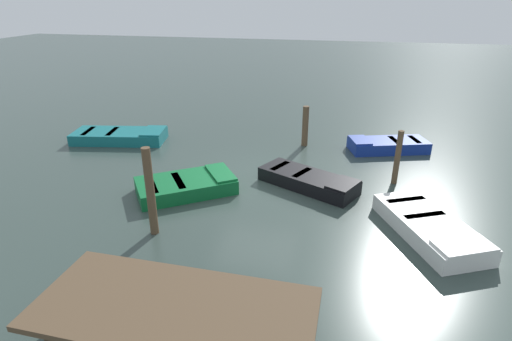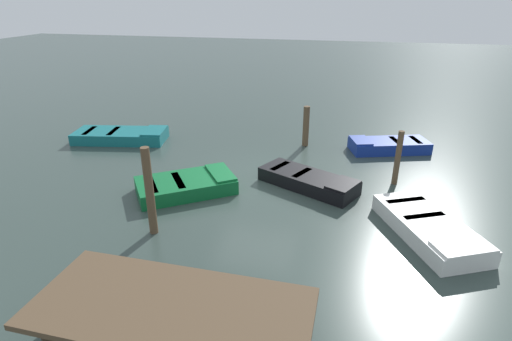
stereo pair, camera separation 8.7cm
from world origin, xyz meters
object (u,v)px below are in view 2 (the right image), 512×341
at_px(rowboat_green, 186,185).
at_px(mooring_piling_near_left, 306,126).
at_px(rowboat_teal, 121,135).
at_px(mooring_piling_near_right, 150,192).
at_px(rowboat_blue, 388,145).
at_px(rowboat_white, 429,228).
at_px(dock_segment, 171,312).
at_px(rowboat_black, 309,180).
at_px(mooring_piling_far_right, 398,158).

bearing_deg(rowboat_green, mooring_piling_near_left, 23.42).
height_order(rowboat_teal, mooring_piling_near_right, mooring_piling_near_right).
distance_m(rowboat_blue, rowboat_teal, 9.93).
bearing_deg(rowboat_white, rowboat_green, -123.43).
distance_m(dock_segment, mooring_piling_near_left, 10.03).
bearing_deg(rowboat_teal, rowboat_black, -28.54).
bearing_deg(rowboat_blue, dock_segment, 51.67).
distance_m(rowboat_white, mooring_piling_near_right, 6.50).
distance_m(rowboat_green, mooring_piling_near_right, 2.36).
relative_size(dock_segment, mooring_piling_far_right, 2.59).
height_order(rowboat_green, rowboat_blue, same).
bearing_deg(rowboat_blue, mooring_piling_near_left, -15.71).
relative_size(dock_segment, mooring_piling_near_right, 1.98).
relative_size(rowboat_green, rowboat_teal, 0.84).
xyz_separation_m(rowboat_green, mooring_piling_far_right, (-5.80, -1.94, 0.60)).
distance_m(rowboat_blue, rowboat_white, 5.61).
bearing_deg(rowboat_blue, rowboat_black, 38.38).
bearing_deg(rowboat_black, dock_segment, -75.24).
relative_size(mooring_piling_far_right, mooring_piling_near_right, 0.76).
relative_size(rowboat_white, mooring_piling_near_left, 2.18).
distance_m(mooring_piling_far_right, mooring_piling_near_left, 4.02).
height_order(rowboat_green, rowboat_teal, same).
xyz_separation_m(rowboat_black, rowboat_white, (-3.03, 1.94, -0.00)).
relative_size(rowboat_teal, mooring_piling_near_right, 1.67).
bearing_deg(rowboat_green, rowboat_teal, 104.08).
bearing_deg(mooring_piling_near_right, rowboat_green, -88.21).
height_order(rowboat_green, rowboat_white, same).
relative_size(mooring_piling_near_right, mooring_piling_near_left, 1.45).
height_order(dock_segment, rowboat_black, dock_segment).
bearing_deg(rowboat_black, rowboat_teal, -171.54).
bearing_deg(mooring_piling_far_right, rowboat_green, 18.48).
distance_m(rowboat_green, rowboat_teal, 5.38).
height_order(mooring_piling_near_right, mooring_piling_near_left, mooring_piling_near_right).
bearing_deg(rowboat_black, rowboat_blue, 82.71).
height_order(rowboat_blue, rowboat_white, same).
bearing_deg(rowboat_white, mooring_piling_near_left, -172.73).
relative_size(mooring_piling_far_right, mooring_piling_near_left, 1.10).
bearing_deg(mooring_piling_near_right, dock_segment, 121.37).
bearing_deg(mooring_piling_near_right, rowboat_blue, -129.41).
xyz_separation_m(rowboat_blue, mooring_piling_near_left, (2.96, 0.11, 0.52)).
xyz_separation_m(rowboat_blue, rowboat_teal, (9.85, 1.23, -0.00)).
xyz_separation_m(rowboat_black, rowboat_blue, (-2.43, -3.64, 0.00)).
xyz_separation_m(dock_segment, mooring_piling_near_left, (-0.80, -9.99, -0.09)).
distance_m(rowboat_green, rowboat_blue, 7.46).
distance_m(rowboat_blue, mooring_piling_near_left, 3.01).
bearing_deg(rowboat_teal, mooring_piling_far_right, -19.56).
height_order(rowboat_black, rowboat_white, same).
height_order(rowboat_black, mooring_piling_near_right, mooring_piling_near_right).
xyz_separation_m(rowboat_blue, rowboat_white, (-0.60, 5.58, -0.00)).
xyz_separation_m(rowboat_green, mooring_piling_near_left, (-2.80, -4.62, 0.52)).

